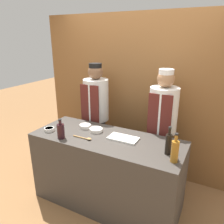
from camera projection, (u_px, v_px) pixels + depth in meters
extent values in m
plane|color=olive|center=(107.00, 201.00, 2.90)|extent=(14.00, 14.00, 0.00)
cube|color=brown|center=(138.00, 96.00, 3.37)|extent=(3.18, 0.18, 2.40)
cube|color=#3D3833|center=(107.00, 171.00, 2.75)|extent=(1.83, 0.72, 0.93)
cylinder|color=white|center=(85.00, 126.00, 2.87)|extent=(0.15, 0.15, 0.05)
cylinder|color=red|center=(85.00, 125.00, 2.87)|extent=(0.12, 0.12, 0.01)
cylinder|color=white|center=(49.00, 129.00, 2.78)|extent=(0.13, 0.13, 0.04)
cylinder|color=brown|center=(49.00, 128.00, 2.77)|extent=(0.10, 0.10, 0.01)
cylinder|color=white|center=(96.00, 130.00, 2.76)|extent=(0.17, 0.17, 0.04)
cylinder|color=silver|center=(96.00, 129.00, 2.76)|extent=(0.14, 0.14, 0.01)
cube|color=white|center=(123.00, 138.00, 2.56)|extent=(0.35, 0.19, 0.02)
cylinder|color=#9E661E|center=(175.00, 152.00, 2.07)|extent=(0.07, 0.07, 0.22)
cylinder|color=#9E661E|center=(176.00, 138.00, 2.02)|extent=(0.03, 0.03, 0.07)
cylinder|color=black|center=(177.00, 134.00, 2.01)|extent=(0.03, 0.03, 0.02)
cylinder|color=black|center=(168.00, 144.00, 2.20)|extent=(0.07, 0.07, 0.22)
cylinder|color=black|center=(170.00, 132.00, 2.16)|extent=(0.03, 0.03, 0.07)
cylinder|color=black|center=(170.00, 128.00, 2.14)|extent=(0.03, 0.03, 0.02)
cylinder|color=black|center=(61.00, 131.00, 2.56)|extent=(0.09, 0.09, 0.17)
cylinder|color=black|center=(60.00, 122.00, 2.52)|extent=(0.03, 0.03, 0.05)
cylinder|color=black|center=(60.00, 120.00, 2.51)|extent=(0.04, 0.04, 0.01)
cylinder|color=#B2844C|center=(81.00, 137.00, 2.59)|extent=(0.21, 0.02, 0.02)
ellipsoid|color=#B2844C|center=(89.00, 139.00, 2.53)|extent=(0.06, 0.04, 0.02)
cylinder|color=#28282D|center=(97.00, 145.00, 3.48)|extent=(0.27, 0.27, 0.87)
cylinder|color=silver|center=(96.00, 100.00, 3.24)|extent=(0.37, 0.37, 0.61)
cube|color=#561E19|center=(90.00, 105.00, 3.10)|extent=(0.30, 0.02, 0.57)
sphere|color=brown|center=(95.00, 72.00, 3.10)|extent=(0.22, 0.22, 0.22)
cylinder|color=black|center=(95.00, 66.00, 3.08)|extent=(0.18, 0.18, 0.08)
cylinder|color=#28282D|center=(159.00, 160.00, 3.04)|extent=(0.26, 0.26, 0.88)
cylinder|color=white|center=(163.00, 110.00, 2.80)|extent=(0.37, 0.37, 0.59)
cube|color=#561E19|center=(159.00, 116.00, 2.66)|extent=(0.29, 0.02, 0.55)
sphere|color=#9E704C|center=(166.00, 79.00, 2.67)|extent=(0.22, 0.22, 0.22)
cylinder|color=white|center=(166.00, 72.00, 2.64)|extent=(0.18, 0.18, 0.08)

